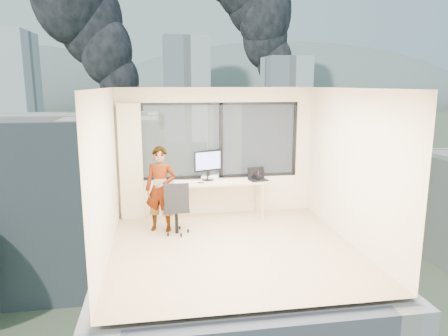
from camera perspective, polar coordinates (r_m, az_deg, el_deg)
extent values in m
cube|color=tan|center=(7.05, 1.33, -10.82)|extent=(4.00, 4.00, 0.01)
cube|color=white|center=(6.53, 1.44, 10.83)|extent=(4.00, 4.00, 0.01)
cube|color=beige|center=(4.78, 5.83, -5.29)|extent=(4.00, 0.01, 2.60)
cube|color=beige|center=(6.60, -15.94, -0.98)|extent=(0.01, 4.00, 2.60)
cube|color=beige|center=(7.30, 17.01, 0.12)|extent=(0.01, 4.00, 2.60)
cube|color=#F7F0C1|center=(8.45, -12.58, 0.80)|extent=(0.45, 0.14, 2.30)
cube|color=beige|center=(8.48, -0.72, -4.26)|extent=(1.80, 0.60, 0.75)
imported|color=#2D2D33|center=(7.71, -8.64, -2.87)|extent=(0.65, 0.52, 1.56)
cube|color=white|center=(8.61, -1.88, -1.18)|extent=(0.39, 0.36, 0.08)
cube|color=black|center=(8.25, -3.23, -1.99)|extent=(0.13, 0.08, 0.01)
cylinder|color=black|center=(8.45, 4.72, -1.39)|extent=(0.08, 0.08, 0.10)
ellipsoid|color=#0D534A|center=(8.70, 4.29, -0.73)|extent=(0.25, 0.15, 0.18)
cube|color=#515B3D|center=(127.51, -8.66, 3.79)|extent=(400.00, 400.00, 0.04)
cube|color=beige|center=(38.47, -20.68, -3.88)|extent=(16.00, 12.00, 14.00)
cube|color=white|center=(47.14, 7.17, 0.75)|extent=(14.00, 13.00, 16.00)
cube|color=silver|center=(106.93, -28.03, 8.69)|extent=(14.00, 14.00, 28.00)
cube|color=silver|center=(126.76, -5.19, 10.63)|extent=(13.00, 13.00, 30.00)
cube|color=silver|center=(153.57, 8.37, 9.95)|extent=(15.00, 15.00, 26.00)
ellipsoid|color=slate|center=(342.15, 8.04, 8.53)|extent=(300.00, 220.00, 96.00)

